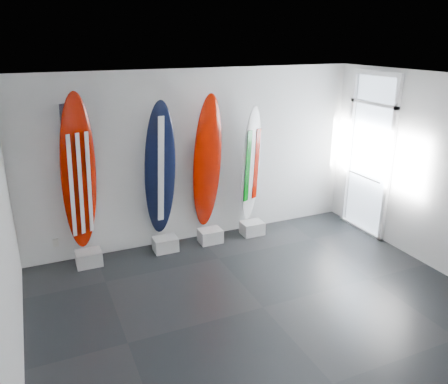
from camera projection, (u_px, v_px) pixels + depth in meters
name	position (u px, v px, depth m)	size (l,w,h in m)	color
floor	(263.00, 307.00, 6.06)	(6.00, 6.00, 0.00)	black
ceiling	(271.00, 82.00, 5.06)	(6.00, 6.00, 0.00)	white
wall_back	(197.00, 157.00, 7.72)	(6.00, 6.00, 0.00)	white
wall_front	(426.00, 312.00, 3.40)	(6.00, 6.00, 0.00)	white
wall_left	(2.00, 248.00, 4.42)	(5.00, 5.00, 0.00)	white
wall_right	(441.00, 176.00, 6.70)	(5.00, 5.00, 0.00)	white
display_block_usa	(89.00, 258.00, 7.14)	(0.40, 0.30, 0.24)	silver
surfboard_usa	(79.00, 174.00, 6.77)	(0.57, 0.08, 2.53)	#880C00
display_block_navy	(165.00, 244.00, 7.62)	(0.40, 0.30, 0.24)	silver
surfboard_navy	(160.00, 171.00, 7.28)	(0.53, 0.08, 2.36)	black
display_block_swiss	(210.00, 236.00, 7.94)	(0.40, 0.30, 0.24)	silver
surfboard_swiss	(207.00, 163.00, 7.59)	(0.55, 0.08, 2.41)	#880C00
display_block_italy	(252.00, 228.00, 8.26)	(0.40, 0.30, 0.24)	silver
surfboard_italy	(251.00, 165.00, 7.95)	(0.48, 0.08, 2.14)	silver
wall_outlet	(56.00, 243.00, 7.15)	(0.09, 0.02, 0.13)	silver
glass_door	(369.00, 157.00, 8.05)	(0.12, 1.16, 2.85)	white
balcony	(417.00, 195.00, 8.87)	(2.80, 2.20, 1.20)	slate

